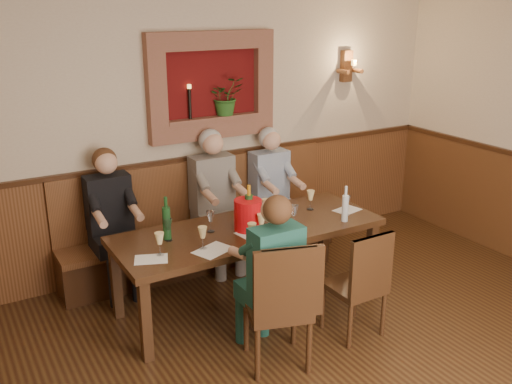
# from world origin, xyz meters

# --- Properties ---
(room_shell) EXTENTS (6.04, 6.04, 2.82)m
(room_shell) POSITION_xyz_m (0.00, 0.00, 1.89)
(room_shell) COLOR #C3AF93
(room_shell) RESTS_ON ground
(wainscoting) EXTENTS (6.02, 6.02, 1.15)m
(wainscoting) POSITION_xyz_m (0.00, -0.00, 0.59)
(wainscoting) COLOR #522F17
(wainscoting) RESTS_ON ground
(wall_niche) EXTENTS (1.36, 0.30, 1.06)m
(wall_niche) POSITION_xyz_m (0.24, 2.94, 1.81)
(wall_niche) COLOR #530B0C
(wall_niche) RESTS_ON ground
(wall_sconce) EXTENTS (0.25, 0.20, 0.35)m
(wall_sconce) POSITION_xyz_m (1.90, 2.93, 1.94)
(wall_sconce) COLOR #522F17
(wall_sconce) RESTS_ON ground
(dining_table) EXTENTS (2.40, 0.90, 0.75)m
(dining_table) POSITION_xyz_m (0.00, 1.85, 0.68)
(dining_table) COLOR #351B10
(dining_table) RESTS_ON ground
(bench) EXTENTS (3.00, 0.45, 1.11)m
(bench) POSITION_xyz_m (0.00, 2.79, 0.33)
(bench) COLOR #381E0F
(bench) RESTS_ON ground
(chair_near_left) EXTENTS (0.57, 0.57, 1.04)m
(chair_near_left) POSITION_xyz_m (-0.27, 0.94, 0.30)
(chair_near_left) COLOR #351B10
(chair_near_left) RESTS_ON ground
(chair_near_right) EXTENTS (0.42, 0.42, 0.94)m
(chair_near_right) POSITION_xyz_m (0.51, 0.98, 0.27)
(chair_near_right) COLOR #351B10
(chair_near_right) RESTS_ON ground
(person_bench_left) EXTENTS (0.41, 0.50, 1.40)m
(person_bench_left) POSITION_xyz_m (-0.98, 2.69, 0.58)
(person_bench_left) COLOR black
(person_bench_left) RESTS_ON ground
(person_bench_mid) EXTENTS (0.43, 0.53, 1.45)m
(person_bench_mid) POSITION_xyz_m (0.09, 2.69, 0.60)
(person_bench_mid) COLOR #524C4B
(person_bench_mid) RESTS_ON ground
(person_bench_right) EXTENTS (0.41, 0.50, 1.39)m
(person_bench_right) POSITION_xyz_m (0.78, 2.69, 0.58)
(person_bench_right) COLOR navy
(person_bench_right) RESTS_ON ground
(person_chair_front) EXTENTS (0.39, 0.48, 1.36)m
(person_chair_front) POSITION_xyz_m (-0.26, 1.07, 0.56)
(person_chair_front) COLOR #163850
(person_chair_front) RESTS_ON ground
(spittoon_bucket) EXTENTS (0.32, 0.32, 0.28)m
(spittoon_bucket) POSITION_xyz_m (-0.03, 1.81, 0.89)
(spittoon_bucket) COLOR red
(spittoon_bucket) RESTS_ON dining_table
(wine_bottle_green_a) EXTENTS (0.08, 0.08, 0.40)m
(wine_bottle_green_a) POSITION_xyz_m (-0.01, 1.83, 0.91)
(wine_bottle_green_a) COLOR #19471E
(wine_bottle_green_a) RESTS_ON dining_table
(wine_bottle_green_b) EXTENTS (0.07, 0.07, 0.38)m
(wine_bottle_green_b) POSITION_xyz_m (-0.72, 1.97, 0.90)
(wine_bottle_green_b) COLOR #19471E
(wine_bottle_green_b) RESTS_ON dining_table
(water_bottle) EXTENTS (0.08, 0.08, 0.33)m
(water_bottle) POSITION_xyz_m (0.83, 1.55, 0.88)
(water_bottle) COLOR silver
(water_bottle) RESTS_ON dining_table
(tasting_sheet_a) EXTENTS (0.30, 0.26, 0.00)m
(tasting_sheet_a) POSITION_xyz_m (-0.98, 1.66, 0.75)
(tasting_sheet_a) COLOR white
(tasting_sheet_a) RESTS_ON dining_table
(tasting_sheet_b) EXTENTS (0.33, 0.26, 0.00)m
(tasting_sheet_b) POSITION_xyz_m (-0.02, 1.72, 0.75)
(tasting_sheet_b) COLOR white
(tasting_sheet_b) RESTS_ON dining_table
(tasting_sheet_c) EXTENTS (0.28, 0.23, 0.00)m
(tasting_sheet_c) POSITION_xyz_m (1.03, 1.76, 0.75)
(tasting_sheet_c) COLOR white
(tasting_sheet_c) RESTS_ON dining_table
(tasting_sheet_d) EXTENTS (0.36, 0.31, 0.00)m
(tasting_sheet_d) POSITION_xyz_m (-0.49, 1.57, 0.75)
(tasting_sheet_d) COLOR white
(tasting_sheet_d) RESTS_ON dining_table
(wine_glass_0) EXTENTS (0.08, 0.08, 0.19)m
(wine_glass_0) POSITION_xyz_m (0.74, 1.95, 0.85)
(wine_glass_0) COLOR #FDE497
(wine_glass_0) RESTS_ON dining_table
(wine_glass_1) EXTENTS (0.08, 0.08, 0.19)m
(wine_glass_1) POSITION_xyz_m (-0.34, 1.93, 0.85)
(wine_glass_1) COLOR white
(wine_glass_1) RESTS_ON dining_table
(wine_glass_2) EXTENTS (0.08, 0.08, 0.19)m
(wine_glass_2) POSITION_xyz_m (0.01, 1.65, 0.85)
(wine_glass_2) COLOR #FDE497
(wine_glass_2) RESTS_ON dining_table
(wine_glass_3) EXTENTS (0.08, 0.08, 0.19)m
(wine_glass_3) POSITION_xyz_m (-0.17, 1.51, 0.85)
(wine_glass_3) COLOR #FDE497
(wine_glass_3) RESTS_ON dining_table
(wine_glass_4) EXTENTS (0.08, 0.08, 0.19)m
(wine_glass_4) POSITION_xyz_m (-0.89, 1.70, 0.85)
(wine_glass_4) COLOR #FDE497
(wine_glass_4) RESTS_ON dining_table
(wine_glass_5) EXTENTS (0.08, 0.08, 0.19)m
(wine_glass_5) POSITION_xyz_m (0.37, 1.69, 0.85)
(wine_glass_5) COLOR white
(wine_glass_5) RESTS_ON dining_table
(wine_glass_6) EXTENTS (0.08, 0.08, 0.19)m
(wine_glass_6) POSITION_xyz_m (0.93, 1.67, 0.85)
(wine_glass_6) COLOR white
(wine_glass_6) RESTS_ON dining_table
(wine_glass_7) EXTENTS (0.08, 0.08, 0.19)m
(wine_glass_7) POSITION_xyz_m (-0.55, 1.64, 0.85)
(wine_glass_7) COLOR #FDE497
(wine_glass_7) RESTS_ON dining_table
(wine_glass_8) EXTENTS (0.08, 0.08, 0.19)m
(wine_glass_8) POSITION_xyz_m (0.24, 1.96, 0.85)
(wine_glass_8) COLOR #FDE497
(wine_glass_8) RESTS_ON dining_table
(wine_glass_9) EXTENTS (0.08, 0.08, 0.19)m
(wine_glass_9) POSITION_xyz_m (-0.72, 1.94, 0.85)
(wine_glass_9) COLOR white
(wine_glass_9) RESTS_ON dining_table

